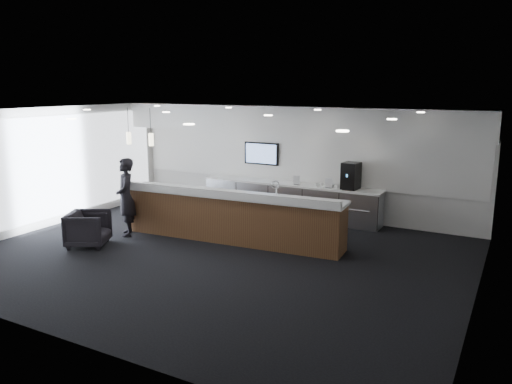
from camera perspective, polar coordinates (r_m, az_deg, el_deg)
The scene contains 27 objects.
ground at distance 10.61m, azimuth -4.51°, elevation -7.31°, with size 10.00×10.00×0.00m, color black.
ceiling at distance 10.03m, azimuth -4.80°, elevation 9.09°, with size 10.00×8.00×0.02m, color black.
back_wall at distance 13.69m, azimuth 4.53°, elevation 3.57°, with size 10.00×0.02×3.00m, color silver.
left_wall at distance 13.57m, azimuth -22.67°, elevation 2.60°, with size 0.02×8.00×3.00m, color silver.
right_wall at distance 8.63m, azimuth 24.45°, elevation -2.53°, with size 0.02×8.00×3.00m, color silver.
soffit_bulkhead at distance 13.16m, azimuth 3.80°, elevation 8.28°, with size 10.00×0.90×0.70m, color white.
alcove_panel at distance 13.64m, azimuth 4.48°, elevation 3.97°, with size 9.80×0.06×1.40m, color white.
window_blinds_wall at distance 13.54m, azimuth -22.56°, elevation 2.58°, with size 0.04×7.36×2.55m, color silver.
back_credenza at distance 13.55m, azimuth 3.84°, elevation -0.91°, with size 5.06×0.66×0.95m.
wall_tv at distance 14.01m, azimuth 0.63°, elevation 4.42°, with size 1.05×0.08×0.62m.
pendant_left at distance 12.16m, azimuth -12.20°, elevation 5.83°, with size 0.12×0.12×0.30m, color beige.
pendant_right at distance 12.63m, azimuth -14.63°, elevation 5.94°, with size 0.12×0.12×0.30m, color beige.
ceiling_can_lights at distance 10.03m, azimuth -4.79°, elevation 8.92°, with size 7.00×5.00×0.02m, color white, non-canonical shape.
service_counter at distance 11.48m, azimuth -2.94°, elevation -2.78°, with size 5.43×1.28×1.49m.
coffee_machine at distance 12.79m, azimuth 10.80°, elevation 1.83°, with size 0.43×0.54×0.68m.
info_sign_left at distance 13.20m, azimuth 4.65°, elevation 1.36°, with size 0.18×0.02×0.24m, color silver.
info_sign_right at distance 12.88m, azimuth 8.31°, elevation 1.02°, with size 0.19×0.02×0.25m, color silver.
armchair at distance 11.74m, azimuth -18.61°, elevation -4.00°, with size 0.84×0.86×0.78m, color black.
lounge_guest at distance 12.21m, azimuth -14.65°, elevation -0.57°, with size 0.68×0.45×1.85m, color black.
cup_0 at distance 12.76m, azimuth 11.10°, elevation 0.47°, with size 0.10×0.10×0.10m, color white.
cup_1 at distance 12.80m, azimuth 10.50°, elevation 0.54°, with size 0.10×0.10×0.10m, color white.
cup_2 at distance 12.85m, azimuth 9.91°, elevation 0.60°, with size 0.10×0.10×0.10m, color white.
cup_3 at distance 12.89m, azimuth 9.32°, elevation 0.66°, with size 0.10×0.10×0.10m, color white.
cup_4 at distance 12.93m, azimuth 8.74°, elevation 0.71°, with size 0.10×0.10×0.10m, color white.
cup_5 at distance 12.98m, azimuth 8.16°, elevation 0.77°, with size 0.10×0.10×0.10m, color white.
cup_6 at distance 13.03m, azimuth 7.58°, elevation 0.83°, with size 0.10×0.10×0.10m, color white.
cup_7 at distance 13.08m, azimuth 7.01°, elevation 0.89°, with size 0.10×0.10×0.10m, color white.
Camera 1 is at (5.48, -8.38, 3.51)m, focal length 35.00 mm.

